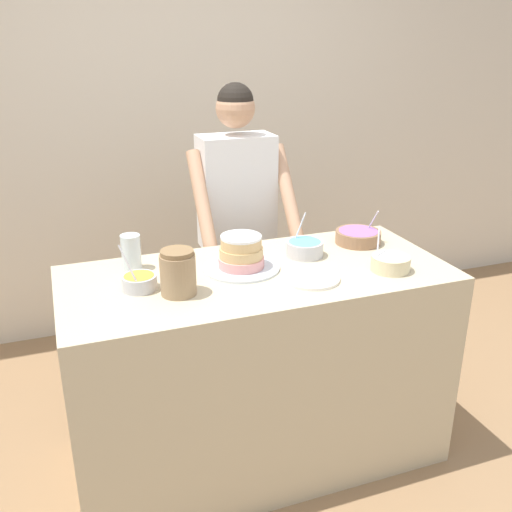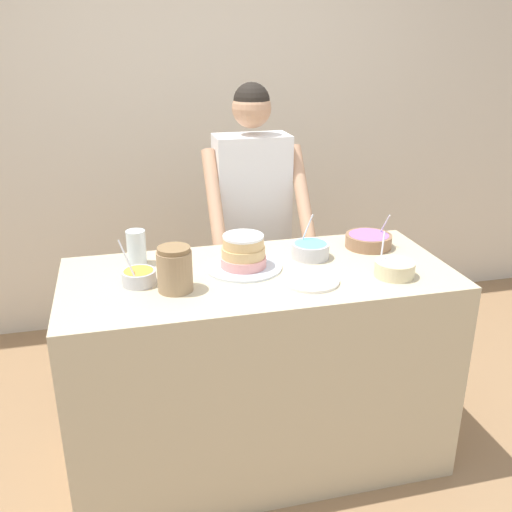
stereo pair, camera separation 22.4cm
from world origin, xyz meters
name	(u,v)px [view 1 (the left image)]	position (x,y,z in m)	size (l,w,h in m)	color
ground_plane	(287,506)	(0.00, 0.00, 0.00)	(14.00, 14.00, 0.00)	#93704C
wall_back	(173,122)	(0.00, 1.84, 1.30)	(10.00, 0.05, 2.60)	beige
counter	(258,367)	(0.00, 0.35, 0.45)	(1.58, 0.71, 0.90)	#C6B793
person_baker	(237,210)	(0.13, 1.02, 0.96)	(0.51, 0.44, 1.59)	#2D2D38
cake	(241,255)	(-0.05, 0.41, 0.96)	(0.32, 0.32, 0.14)	silver
frosting_bowl_orange	(139,281)	(-0.48, 0.35, 0.93)	(0.14, 0.14, 0.19)	silver
frosting_bowl_blue	(305,248)	(0.26, 0.46, 0.94)	(0.16, 0.16, 0.18)	silver
frosting_bowl_white	(390,262)	(0.51, 0.19, 0.94)	(0.16, 0.16, 0.17)	beige
frosting_bowl_purple	(358,236)	(0.55, 0.52, 0.93)	(0.21, 0.21, 0.15)	#936B4C
drinking_glass	(131,252)	(-0.47, 0.56, 0.97)	(0.08, 0.08, 0.15)	silver
ceramic_plate	(311,278)	(0.17, 0.21, 0.91)	(0.22, 0.22, 0.01)	white
stoneware_jar	(178,273)	(-0.35, 0.26, 0.99)	(0.13, 0.13, 0.17)	#9E7F5B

